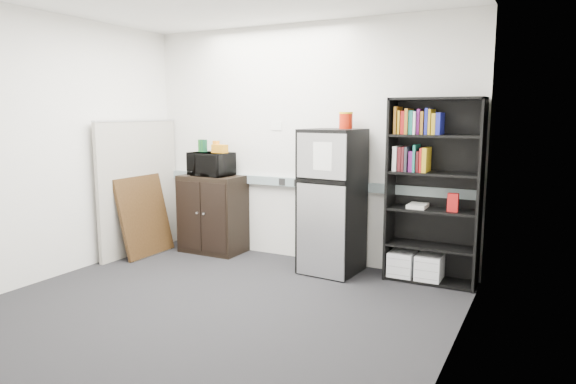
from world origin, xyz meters
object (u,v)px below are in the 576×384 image
object	(u,v)px
cubicle_partition	(139,187)
microwave	(211,164)
cabinet	(213,214)
bookshelf	(431,187)
refrigerator	(332,202)

from	to	relation	value
cubicle_partition	microwave	bearing A→B (deg)	27.24
cubicle_partition	cabinet	bearing A→B (deg)	28.15
cabinet	microwave	world-z (taller)	microwave
bookshelf	refrigerator	world-z (taller)	bookshelf
cubicle_partition	cabinet	world-z (taller)	cubicle_partition
cubicle_partition	cabinet	distance (m)	0.95
bookshelf	refrigerator	size ratio (longest dim) A/B	1.20
cabinet	refrigerator	size ratio (longest dim) A/B	0.62
cubicle_partition	refrigerator	world-z (taller)	cubicle_partition
cabinet	microwave	size ratio (longest dim) A/B	1.87
bookshelf	cabinet	distance (m)	2.67
cubicle_partition	microwave	distance (m)	0.93
bookshelf	microwave	world-z (taller)	bookshelf
cubicle_partition	cabinet	xyz separation A→B (m)	(0.79, 0.42, -0.34)
bookshelf	cabinet	bearing A→B (deg)	-178.57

